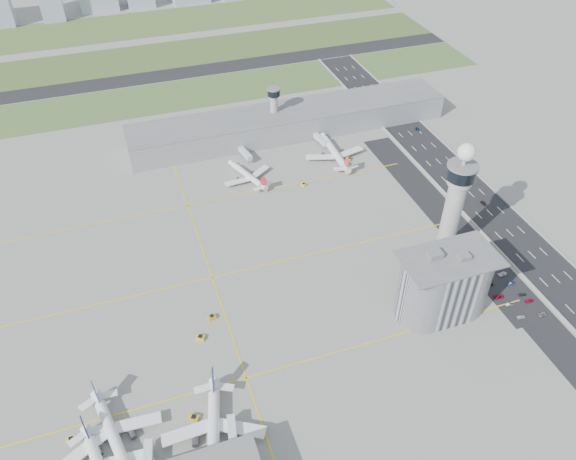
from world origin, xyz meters
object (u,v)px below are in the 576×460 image
object	(u,v)px
control_tower	(455,200)
car_lot_10	(503,274)
airplane_far_a	(247,172)
car_lot_4	(486,279)
tug_0	(71,439)
tug_2	(200,337)
tug_5	(349,159)
airplane_far_b	(335,148)
tug_1	(194,418)
jet_bridge_far_1	(315,137)
tug_3	(212,317)
car_lot_3	(489,284)
car_lot_11	(495,265)
tug_4	(304,184)
car_lot_7	(529,301)
jet_bridge_far_0	(241,150)
secondary_tower	(274,107)
admin_building	(444,284)
airplane_near_c	(213,430)
car_lot_9	(511,283)
airplane_near_b	(112,434)
car_hw_1	(483,203)
car_lot_0	(521,317)
jet_bridge_near_2	(234,454)
car_lot_2	(499,296)
car_hw_4	(361,94)
car_lot_8	(522,294)
car_lot_5	(472,265)
car_hw_2	(417,129)

from	to	relation	value
control_tower	car_lot_10	bearing A→B (deg)	-46.23
airplane_far_a	car_lot_4	size ratio (longest dim) A/B	9.65
tug_0	tug_2	world-z (taller)	tug_2
tug_5	car_lot_4	distance (m)	118.72
airplane_far_b	tug_1	xyz separation A→B (m)	(-119.65, -151.08, -5.21)
tug_0	tug_1	size ratio (longest dim) A/B	0.88
jet_bridge_far_1	tug_3	world-z (taller)	jet_bridge_far_1
tug_1	car_lot_3	bearing A→B (deg)	131.53
jet_bridge_far_1	car_lot_11	xyz separation A→B (m)	(40.75, -138.95, -2.27)
control_tower	tug_4	distance (m)	96.92
airplane_far_b	car_lot_7	distance (m)	146.78
jet_bridge_far_1	jet_bridge_far_0	bearing A→B (deg)	-100.00
car_lot_10	secondary_tower	bearing A→B (deg)	14.35
car_lot_3	tug_4	bearing A→B (deg)	35.80
secondary_tower	admin_building	distance (m)	173.43
tug_1	control_tower	bearing A→B (deg)	142.06
tug_3	airplane_near_c	bearing A→B (deg)	159.74
tug_5	car_lot_9	size ratio (longest dim) A/B	0.79
jet_bridge_far_1	car_lot_10	xyz separation A→B (m)	(40.44, -145.34, -2.20)
airplane_near_b	airplane_far_b	size ratio (longest dim) A/B	0.96
tug_0	tug_4	size ratio (longest dim) A/B	1.12
car_hw_1	car_lot_0	bearing A→B (deg)	-113.48
secondary_tower	car_lot_9	world-z (taller)	secondary_tower
airplane_near_b	jet_bridge_near_2	world-z (taller)	airplane_near_b
airplane_near_b	tug_5	distance (m)	212.86
car_lot_2	car_hw_4	size ratio (longest dim) A/B	1.21
tug_4	tug_5	bearing A→B (deg)	-177.21
admin_building	jet_bridge_far_0	bearing A→B (deg)	107.99
jet_bridge_near_2	airplane_near_c	bearing A→B (deg)	39.53
secondary_tower	car_lot_2	distance (m)	183.88
admin_building	jet_bridge_far_1	xyz separation A→B (m)	(0.01, 154.00, -12.45)
airplane_far_a	jet_bridge_far_1	size ratio (longest dim) A/B	2.63
secondary_tower	airplane_far_a	xyz separation A→B (m)	(-31.69, -45.76, -13.65)
car_lot_8	secondary_tower	bearing A→B (deg)	28.93
car_lot_7	car_lot_9	distance (m)	12.09
admin_building	car_lot_5	distance (m)	38.47
secondary_tower	car_lot_4	world-z (taller)	secondary_tower
tug_1	car_lot_0	size ratio (longest dim) A/B	0.97
tug_0	car_lot_2	distance (m)	189.78
tug_2	tug_3	size ratio (longest dim) A/B	1.03
car_lot_7	car_lot_4	bearing A→B (deg)	29.26
airplane_far_a	tug_4	xyz separation A→B (m)	(29.20, -17.22, -4.32)
tug_1	tug_4	xyz separation A→B (m)	(91.05, 128.34, -0.23)
control_tower	car_lot_3	distance (m)	43.81
tug_3	car_lot_0	size ratio (longest dim) A/B	0.92
tug_4	car_lot_11	world-z (taller)	tug_4
car_lot_8	car_hw_4	world-z (taller)	car_hw_4
car_lot_11	car_hw_2	world-z (taller)	car_hw_2
jet_bridge_near_2	car_lot_5	world-z (taller)	jet_bridge_near_2
tug_3	car_lot_9	bearing A→B (deg)	-108.36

